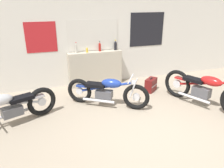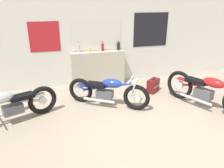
{
  "view_description": "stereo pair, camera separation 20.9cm",
  "coord_description": "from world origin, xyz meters",
  "px_view_note": "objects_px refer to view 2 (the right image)",
  "views": [
    {
      "loc": [
        -2.04,
        -3.19,
        2.47
      ],
      "look_at": [
        -0.58,
        1.13,
        0.7
      ],
      "focal_mm": 35.0,
      "sensor_mm": 36.0,
      "label": 1
    },
    {
      "loc": [
        -1.84,
        -3.26,
        2.47
      ],
      "look_at": [
        -0.58,
        1.13,
        0.7
      ],
      "focal_mm": 35.0,
      "sensor_mm": 36.0,
      "label": 2
    }
  ],
  "objects_px": {
    "bottle_left_center": "(90,50)",
    "bottle_right_center": "(118,46)",
    "motorcycle_silver": "(9,106)",
    "hard_case_darkred": "(153,86)",
    "bottle_center": "(103,47)",
    "bottle_leftmost": "(79,48)",
    "motorcycle_red": "(207,91)",
    "motorcycle_blue": "(107,91)"
  },
  "relations": [
    {
      "from": "motorcycle_red",
      "to": "hard_case_darkred",
      "type": "distance_m",
      "value": 1.5
    },
    {
      "from": "bottle_center",
      "to": "motorcycle_silver",
      "type": "bearing_deg",
      "value": -143.95
    },
    {
      "from": "bottle_left_center",
      "to": "motorcycle_red",
      "type": "xyz_separation_m",
      "value": [
        2.36,
        -2.27,
        -0.67
      ]
    },
    {
      "from": "bottle_leftmost",
      "to": "motorcycle_silver",
      "type": "height_order",
      "value": "bottle_leftmost"
    },
    {
      "from": "bottle_right_center",
      "to": "motorcycle_silver",
      "type": "distance_m",
      "value": 3.54
    },
    {
      "from": "motorcycle_silver",
      "to": "motorcycle_red",
      "type": "height_order",
      "value": "motorcycle_red"
    },
    {
      "from": "bottle_left_center",
      "to": "bottle_right_center",
      "type": "height_order",
      "value": "bottle_right_center"
    },
    {
      "from": "motorcycle_silver",
      "to": "motorcycle_blue",
      "type": "xyz_separation_m",
      "value": [
        2.18,
        0.25,
        -0.01
      ]
    },
    {
      "from": "bottle_center",
      "to": "bottle_right_center",
      "type": "distance_m",
      "value": 0.5
    },
    {
      "from": "motorcycle_silver",
      "to": "hard_case_darkred",
      "type": "bearing_deg",
      "value": 11.37
    },
    {
      "from": "bottle_leftmost",
      "to": "hard_case_darkred",
      "type": "xyz_separation_m",
      "value": [
        1.91,
        -1.04,
        -0.98
      ]
    },
    {
      "from": "motorcycle_blue",
      "to": "bottle_center",
      "type": "bearing_deg",
      "value": 80.1
    },
    {
      "from": "motorcycle_silver",
      "to": "motorcycle_blue",
      "type": "height_order",
      "value": "motorcycle_silver"
    },
    {
      "from": "bottle_leftmost",
      "to": "motorcycle_red",
      "type": "height_order",
      "value": "bottle_leftmost"
    },
    {
      "from": "bottle_right_center",
      "to": "motorcycle_red",
      "type": "relative_size",
      "value": 0.15
    },
    {
      "from": "bottle_leftmost",
      "to": "bottle_left_center",
      "type": "distance_m",
      "value": 0.31
    },
    {
      "from": "bottle_right_center",
      "to": "bottle_left_center",
      "type": "bearing_deg",
      "value": -176.03
    },
    {
      "from": "motorcycle_silver",
      "to": "motorcycle_red",
      "type": "distance_m",
      "value": 4.45
    },
    {
      "from": "bottle_center",
      "to": "motorcycle_silver",
      "type": "relative_size",
      "value": 0.15
    },
    {
      "from": "bottle_left_center",
      "to": "hard_case_darkred",
      "type": "distance_m",
      "value": 2.1
    },
    {
      "from": "motorcycle_silver",
      "to": "hard_case_darkred",
      "type": "height_order",
      "value": "motorcycle_silver"
    },
    {
      "from": "bottle_right_center",
      "to": "motorcycle_red",
      "type": "bearing_deg",
      "value": -57.77
    },
    {
      "from": "bottle_right_center",
      "to": "motorcycle_blue",
      "type": "xyz_separation_m",
      "value": [
        -0.77,
        -1.55,
        -0.78
      ]
    },
    {
      "from": "motorcycle_red",
      "to": "motorcycle_blue",
      "type": "xyz_separation_m",
      "value": [
        -2.23,
        0.78,
        -0.05
      ]
    },
    {
      "from": "bottle_right_center",
      "to": "motorcycle_silver",
      "type": "height_order",
      "value": "bottle_right_center"
    },
    {
      "from": "bottle_left_center",
      "to": "motorcycle_red",
      "type": "height_order",
      "value": "bottle_left_center"
    },
    {
      "from": "bottle_left_center",
      "to": "motorcycle_silver",
      "type": "height_order",
      "value": "bottle_left_center"
    },
    {
      "from": "motorcycle_red",
      "to": "motorcycle_blue",
      "type": "height_order",
      "value": "motorcycle_red"
    },
    {
      "from": "bottle_leftmost",
      "to": "hard_case_darkred",
      "type": "bearing_deg",
      "value": -28.47
    },
    {
      "from": "bottle_left_center",
      "to": "motorcycle_blue",
      "type": "relative_size",
      "value": 0.1
    },
    {
      "from": "motorcycle_silver",
      "to": "bottle_left_center",
      "type": "bearing_deg",
      "value": 40.19
    },
    {
      "from": "bottle_leftmost",
      "to": "bottle_right_center",
      "type": "distance_m",
      "value": 1.2
    },
    {
      "from": "bottle_leftmost",
      "to": "bottle_left_center",
      "type": "height_order",
      "value": "bottle_leftmost"
    },
    {
      "from": "motorcycle_blue",
      "to": "motorcycle_silver",
      "type": "bearing_deg",
      "value": -173.56
    },
    {
      "from": "bottle_left_center",
      "to": "bottle_right_center",
      "type": "bearing_deg",
      "value": 3.97
    },
    {
      "from": "bottle_leftmost",
      "to": "hard_case_darkred",
      "type": "height_order",
      "value": "bottle_leftmost"
    },
    {
      "from": "bottle_leftmost",
      "to": "bottle_center",
      "type": "bearing_deg",
      "value": 1.2
    },
    {
      "from": "motorcycle_silver",
      "to": "bottle_right_center",
      "type": "bearing_deg",
      "value": 31.35
    },
    {
      "from": "bottle_left_center",
      "to": "motorcycle_silver",
      "type": "bearing_deg",
      "value": -139.81
    },
    {
      "from": "motorcycle_blue",
      "to": "motorcycle_red",
      "type": "bearing_deg",
      "value": -19.21
    },
    {
      "from": "bottle_left_center",
      "to": "motorcycle_silver",
      "type": "relative_size",
      "value": 0.09
    },
    {
      "from": "bottle_right_center",
      "to": "bottle_leftmost",
      "type": "bearing_deg",
      "value": -178.76
    }
  ]
}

